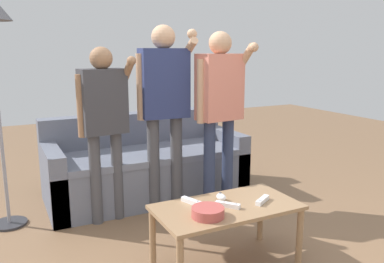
{
  "coord_description": "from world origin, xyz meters",
  "views": [
    {
      "loc": [
        -1.12,
        -2.2,
        1.43
      ],
      "look_at": [
        0.15,
        0.33,
        0.84
      ],
      "focal_mm": 36.52,
      "sensor_mm": 36.0,
      "label": 1
    }
  ],
  "objects": [
    {
      "name": "couch",
      "position": [
        0.15,
        1.36,
        0.29
      ],
      "size": [
        1.91,
        0.84,
        0.79
      ],
      "color": "slate",
      "rests_on": "ground"
    },
    {
      "name": "player_right",
      "position": [
        0.62,
        0.72,
        1.0
      ],
      "size": [
        0.49,
        0.35,
        1.59
      ],
      "color": "#2D3856",
      "rests_on": "ground"
    },
    {
      "name": "game_remote_wand_near",
      "position": [
        0.4,
        -0.23,
        0.45
      ],
      "size": [
        0.15,
        0.11,
        0.03
      ],
      "color": "white",
      "rests_on": "coffee_table"
    },
    {
      "name": "game_remote_wand_spare",
      "position": [
        0.15,
        -0.19,
        0.45
      ],
      "size": [
        0.13,
        0.15,
        0.03
      ],
      "color": "white",
      "rests_on": "coffee_table"
    },
    {
      "name": "game_remote_wand_far",
      "position": [
        -0.03,
        -0.03,
        0.45
      ],
      "size": [
        0.09,
        0.16,
        0.03
      ],
      "color": "white",
      "rests_on": "coffee_table"
    },
    {
      "name": "game_remote_nunchuk",
      "position": [
        0.17,
        -0.07,
        0.46
      ],
      "size": [
        0.06,
        0.09,
        0.05
      ],
      "color": "white",
      "rests_on": "coffee_table"
    },
    {
      "name": "player_center",
      "position": [
        0.18,
        0.91,
        1.03
      ],
      "size": [
        0.48,
        0.35,
        1.64
      ],
      "color": "#47474C",
      "rests_on": "ground"
    },
    {
      "name": "player_left",
      "position": [
        -0.35,
        0.92,
        0.92
      ],
      "size": [
        0.45,
        0.31,
        1.46
      ],
      "color": "#47474C",
      "rests_on": "ground"
    },
    {
      "name": "ground_plane",
      "position": [
        0.0,
        0.0,
        0.0
      ],
      "size": [
        12.0,
        12.0,
        0.0
      ],
      "primitive_type": "plane",
      "color": "brown"
    },
    {
      "name": "snack_bowl",
      "position": [
        -0.04,
        -0.26,
        0.47
      ],
      "size": [
        0.2,
        0.2,
        0.06
      ],
      "primitive_type": "cylinder",
      "color": "#B24C47",
      "rests_on": "coffee_table"
    },
    {
      "name": "coffee_table",
      "position": [
        0.16,
        -0.16,
        0.38
      ],
      "size": [
        0.94,
        0.5,
        0.44
      ],
      "color": "#997551",
      "rests_on": "ground"
    }
  ]
}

